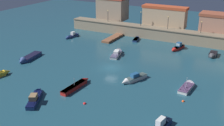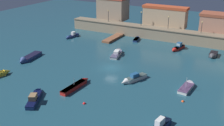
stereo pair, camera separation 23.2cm
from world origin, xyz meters
The scene contains 20 objects.
ground_plane centered at (0.00, 0.00, 0.00)m, with size 135.60×135.60×0.00m, color #1E4756.
quay_wall centered at (0.00, 24.20, 1.56)m, with size 50.45×3.50×3.10m.
old_town_backdrop centered at (1.03, 28.15, 5.80)m, with size 43.40×5.66×6.89m.
pier_dock centered at (-9.27, 18.25, 0.27)m, with size 2.21×8.70×0.70m.
quay_lamp_0 centered at (-14.07, 24.20, 5.35)m, with size 0.32×0.32×3.37m.
quay_lamp_1 centered at (-3.72, 24.20, 5.65)m, with size 0.32×0.32×3.91m.
quay_lamp_2 centered at (4.03, 24.20, 5.37)m, with size 0.32×0.32×3.42m.
quay_lamp_3 centered at (12.64, 24.20, 5.14)m, with size 0.32×0.32×3.02m.
moored_boat_0 centered at (17.18, 16.75, 0.41)m, with size 1.62×4.19×1.46m.
moored_boat_1 centered at (16.13, -1.54, 0.30)m, with size 1.94×5.45×2.83m.
moored_boat_2 centered at (-18.25, -4.64, 0.37)m, with size 2.90×7.33×1.77m.
moored_boat_3 centered at (-1.04, -10.56, 0.38)m, with size 1.44×7.44×2.24m.
moored_boat_4 centered at (-4.41, -17.29, 0.44)m, with size 4.37×6.65×1.70m.
moored_boat_5 centered at (8.69, 17.87, 0.47)m, with size 2.23×5.69×1.87m.
moored_boat_8 centered at (-3.25, 20.55, 0.29)m, with size 1.89×4.42×1.08m.
moored_boat_9 centered at (6.51, -3.63, 0.46)m, with size 3.39×5.97×1.63m.
moored_boat_10 centered at (-2.58, 7.84, 0.37)m, with size 2.94×6.68×1.61m.
moored_boat_11 centered at (-20.26, 14.12, 0.38)m, with size 1.30×5.38×1.69m.
mooring_buoy_0 centered at (3.33, -14.80, 0.00)m, with size 0.50×0.50×0.50m, color red.
mooring_buoy_1 centered at (16.70, -6.80, 0.00)m, with size 0.46×0.46×0.46m, color #EA4C19.
Camera 2 is at (25.22, -46.10, 21.92)m, focal length 44.60 mm.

